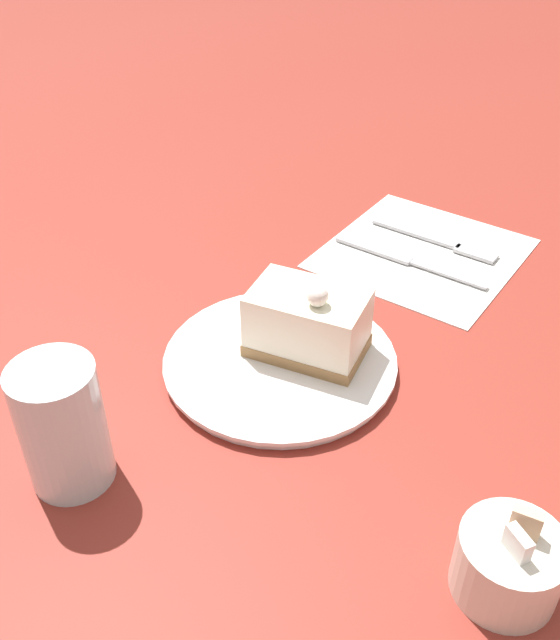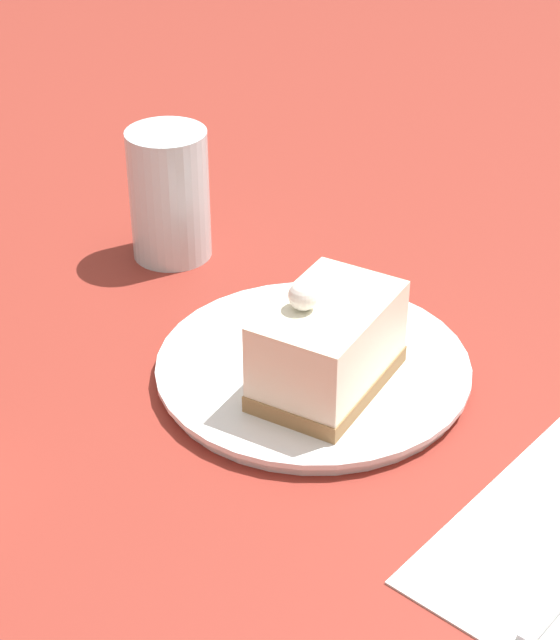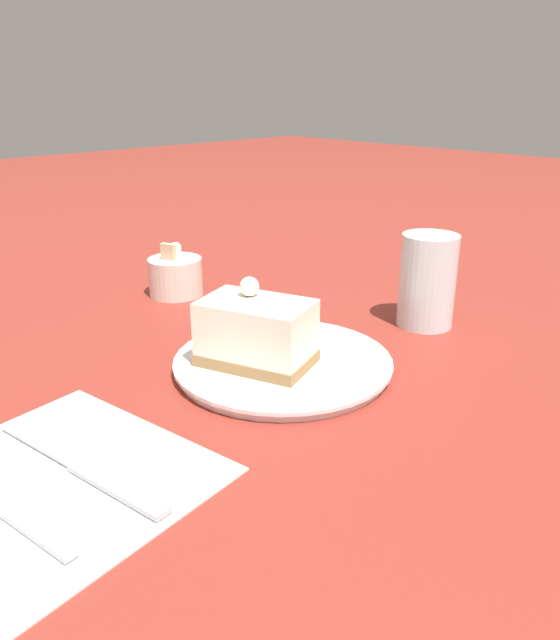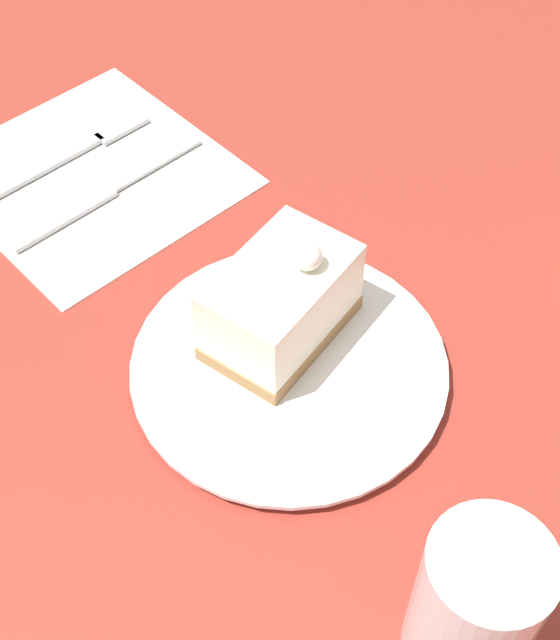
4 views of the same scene
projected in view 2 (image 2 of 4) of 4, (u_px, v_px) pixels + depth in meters
The scene contains 4 objects.
ground_plane at pixel (260, 374), 0.75m from camera, with size 4.00×4.00×0.00m, color maroon.
plate at pixel (313, 368), 0.75m from camera, with size 0.22×0.22×0.01m.
cake_slice at pixel (328, 345), 0.71m from camera, with size 0.10×0.12×0.08m.
drinking_glass at pixel (169, 195), 0.87m from camera, with size 0.07×0.07×0.11m.
Camera 2 is at (-0.48, 0.38, 0.44)m, focal length 60.00 mm.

